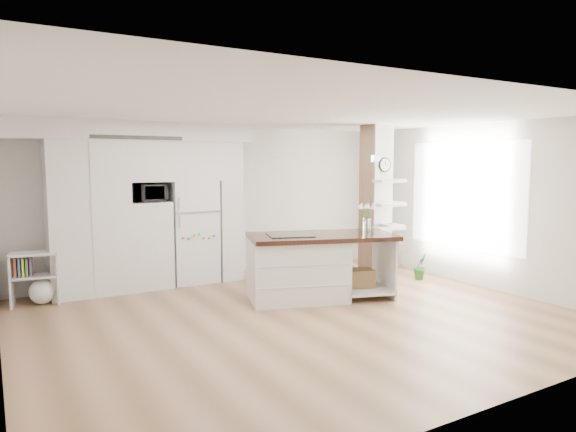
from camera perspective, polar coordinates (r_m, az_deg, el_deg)
name	(u,v)px	position (r m, az deg, el deg)	size (l,w,h in m)	color
floor	(300,317)	(7.02, 1.30, -11.12)	(7.00, 6.00, 0.01)	#A67A5A
room	(300,178)	(6.71, 1.34, 4.21)	(7.04, 6.04, 2.72)	white
cabinet_wall	(137,197)	(8.65, -16.43, 2.05)	(4.00, 0.71, 2.70)	white
refrigerator	(192,232)	(8.99, -10.61, -1.71)	(0.78, 0.69, 1.75)	white
column	(382,203)	(9.06, 10.41, 1.39)	(0.69, 0.90, 2.70)	silver
window	(464,195)	(9.24, 18.99, 2.17)	(2.40, 2.40, 0.00)	white
pendant_light	(392,158)	(7.85, 11.44, 6.29)	(0.12, 0.12, 0.10)	white
kitchen_island	(305,266)	(7.78, 1.93, -5.55)	(2.39, 1.65, 1.55)	white
bookshelf	(38,282)	(8.35, -26.05, -6.59)	(0.70, 0.47, 0.77)	white
floor_plant_a	(420,266)	(9.40, 14.48, -5.43)	(0.26, 0.21, 0.47)	#286428
floor_plant_b	(320,257)	(10.00, 3.59, -4.59)	(0.26, 0.26, 0.46)	#286428
microwave	(148,193)	(8.64, -15.25, 2.51)	(0.54, 0.37, 0.30)	#2D2D2D
shelf_plant	(387,193)	(9.34, 10.92, 2.58)	(0.27, 0.23, 0.30)	#286428
decor_bowl	(387,225)	(8.87, 10.95, -0.99)	(0.22, 0.22, 0.05)	white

